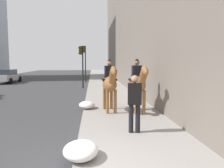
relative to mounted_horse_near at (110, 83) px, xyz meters
The scene contains 8 objects.
mounted_horse_near is the anchor object (origin of this frame).
mounted_horse_far 1.16m from the mounted_horse_near, 105.44° to the right, with size 2.15×0.70×2.24m.
pedestrian_greeting 2.98m from the mounted_horse_near, behind, with size 0.31×0.43×1.70m.
car_mid_lane 18.25m from the mounted_horse_near, 32.43° to the left, with size 4.44×1.96×1.44m.
traffic_light_near_curb 10.29m from the mounted_horse_near, ahead, with size 0.20×0.44×3.60m.
traffic_light_far_curb 15.94m from the mounted_horse_near, ahead, with size 0.20×0.44×4.02m.
snow_pile_near 4.82m from the mounted_horse_near, 167.92° to the left, with size 0.99×0.77×0.34m, color white.
snow_pile_far 1.62m from the mounted_horse_near, 53.11° to the left, with size 0.92×0.71×0.32m, color white.
Camera 1 is at (-4.21, -0.42, 2.19)m, focal length 36.21 mm.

